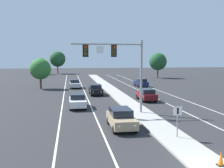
{
  "coord_description": "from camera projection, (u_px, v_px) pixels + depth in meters",
  "views": [
    {
      "loc": [
        -7.07,
        -11.45,
        5.68
      ],
      "look_at": [
        -3.2,
        13.03,
        3.2
      ],
      "focal_mm": 43.01,
      "sensor_mm": 36.0,
      "label": 1
    }
  ],
  "objects": [
    {
      "name": "overhead_signal_mast",
      "position": [
        119.0,
        61.0,
        26.26
      ],
      "size": [
        7.03,
        0.44,
        7.2
      ],
      "color": "gray",
      "rests_on": "median_island"
    },
    {
      "name": "median_island",
      "position": [
        133.0,
        106.0,
        30.61
      ],
      "size": [
        2.4,
        110.0,
        0.15
      ],
      "primitive_type": "cube",
      "color": "#9E9B93",
      "rests_on": "ground"
    },
    {
      "name": "lane_stripe_receding_center",
      "position": [
        154.0,
        97.0,
        38.22
      ],
      "size": [
        0.14,
        100.0,
        0.01
      ],
      "primitive_type": "cube",
      "color": "silver",
      "rests_on": "ground"
    },
    {
      "name": "car_oncoming_white",
      "position": [
        78.0,
        101.0,
        30.18
      ],
      "size": [
        1.82,
        4.47,
        1.58
      ],
      "color": "silver",
      "rests_on": "ground"
    },
    {
      "name": "lane_stripe_oncoming_center",
      "position": [
        88.0,
        99.0,
        36.76
      ],
      "size": [
        0.14,
        100.0,
        0.01
      ],
      "primitive_type": "cube",
      "color": "silver",
      "rests_on": "ground"
    },
    {
      "name": "tree_far_right_a",
      "position": [
        158.0,
        62.0,
        72.91
      ],
      "size": [
        4.77,
        4.77,
        6.9
      ],
      "color": "#4C3823",
      "rests_on": "ground"
    },
    {
      "name": "car_oncoming_tan",
      "position": [
        121.0,
        118.0,
        21.5
      ],
      "size": [
        1.84,
        4.48,
        1.58
      ],
      "color": "tan",
      "rests_on": "ground"
    },
    {
      "name": "traffic_cone_median_nose",
      "position": [
        221.0,
        159.0,
        13.71
      ],
      "size": [
        0.36,
        0.36,
        0.74
      ],
      "color": "black",
      "rests_on": "median_island"
    },
    {
      "name": "tree_far_left_a",
      "position": [
        41.0,
        64.0,
        87.78
      ],
      "size": [
        3.78,
        3.78,
        5.47
      ],
      "color": "#4C3823",
      "rests_on": "ground"
    },
    {
      "name": "car_oncoming_silver",
      "position": [
        75.0,
        84.0,
        49.52
      ],
      "size": [
        1.82,
        4.47,
        1.58
      ],
      "color": "#B7B7BC",
      "rests_on": "ground"
    },
    {
      "name": "edge_stripe_right",
      "position": [
        176.0,
        97.0,
        38.74
      ],
      "size": [
        0.14,
        100.0,
        0.01
      ],
      "primitive_type": "cube",
      "color": "silver",
      "rests_on": "ground"
    },
    {
      "name": "car_receding_navy",
      "position": [
        141.0,
        82.0,
        51.81
      ],
      "size": [
        1.9,
        4.5,
        1.58
      ],
      "color": "#141E4C",
      "rests_on": "ground"
    },
    {
      "name": "tree_far_left_c",
      "position": [
        58.0,
        59.0,
        91.58
      ],
      "size": [
        5.35,
        5.35,
        7.74
      ],
      "color": "#4C3823",
      "rests_on": "ground"
    },
    {
      "name": "tree_far_left_b",
      "position": [
        40.0,
        69.0,
        47.96
      ],
      "size": [
        3.78,
        3.78,
        5.47
      ],
      "color": "#4C3823",
      "rests_on": "ground"
    },
    {
      "name": "edge_stripe_left",
      "position": [
        63.0,
        99.0,
        36.25
      ],
      "size": [
        0.14,
        100.0,
        0.01
      ],
      "primitive_type": "cube",
      "color": "silver",
      "rests_on": "ground"
    },
    {
      "name": "median_sign_post",
      "position": [
        178.0,
        117.0,
        18.5
      ],
      "size": [
        0.6,
        0.1,
        2.2
      ],
      "color": "gray",
      "rests_on": "median_island"
    },
    {
      "name": "car_oncoming_black",
      "position": [
        96.0,
        89.0,
        40.61
      ],
      "size": [
        1.85,
        4.48,
        1.58
      ],
      "color": "black",
      "rests_on": "ground"
    },
    {
      "name": "car_receding_darkred",
      "position": [
        146.0,
        94.0,
        35.17
      ],
      "size": [
        1.83,
        4.48,
        1.58
      ],
      "color": "#5B0F14",
      "rests_on": "ground"
    }
  ]
}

